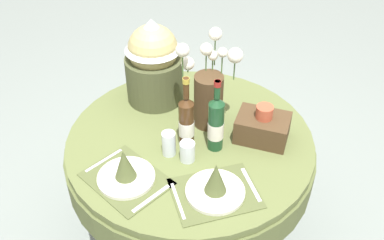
% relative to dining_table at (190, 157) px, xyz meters
% --- Properties ---
extents(ground, '(8.00, 8.00, 0.00)m').
position_rel_dining_table_xyz_m(ground, '(0.00, 0.00, -0.59)').
color(ground, gray).
extents(dining_table, '(1.17, 1.17, 0.72)m').
position_rel_dining_table_xyz_m(dining_table, '(0.00, 0.00, 0.00)').
color(dining_table, '#5B6638').
rests_on(dining_table, ground).
extents(place_setting_left, '(0.42, 0.38, 0.16)m').
position_rel_dining_table_xyz_m(place_setting_left, '(-0.16, -0.34, 0.18)').
color(place_setting_left, '#4E562F').
rests_on(place_setting_left, dining_table).
extents(place_setting_right, '(0.43, 0.41, 0.16)m').
position_rel_dining_table_xyz_m(place_setting_right, '(0.21, -0.30, 0.18)').
color(place_setting_right, '#4E562F').
rests_on(place_setting_right, dining_table).
extents(flower_vase, '(0.28, 0.20, 0.45)m').
position_rel_dining_table_xyz_m(flower_vase, '(0.04, 0.13, 0.32)').
color(flower_vase, '#47331E').
rests_on(flower_vase, dining_table).
extents(wine_bottle_left, '(0.07, 0.07, 0.35)m').
position_rel_dining_table_xyz_m(wine_bottle_left, '(0.00, -0.05, 0.26)').
color(wine_bottle_left, '#422814').
rests_on(wine_bottle_left, dining_table).
extents(wine_bottle_rear, '(0.07, 0.07, 0.36)m').
position_rel_dining_table_xyz_m(wine_bottle_rear, '(0.13, -0.03, 0.27)').
color(wine_bottle_rear, '#194223').
rests_on(wine_bottle_rear, dining_table).
extents(tumbler_near_right, '(0.06, 0.06, 0.12)m').
position_rel_dining_table_xyz_m(tumbler_near_right, '(-0.05, -0.13, 0.19)').
color(tumbler_near_right, silver).
rests_on(tumbler_near_right, dining_table).
extents(tumbler_mid, '(0.07, 0.07, 0.09)m').
position_rel_dining_table_xyz_m(tumbler_mid, '(0.04, -0.14, 0.18)').
color(tumbler_mid, silver).
rests_on(tumbler_mid, dining_table).
extents(gift_tub_back_left, '(0.29, 0.29, 0.44)m').
position_rel_dining_table_xyz_m(gift_tub_back_left, '(-0.27, 0.24, 0.36)').
color(gift_tub_back_left, '#474C2D').
rests_on(gift_tub_back_left, dining_table).
extents(woven_basket_side_right, '(0.23, 0.17, 0.18)m').
position_rel_dining_table_xyz_m(woven_basket_side_right, '(0.31, 0.10, 0.20)').
color(woven_basket_side_right, '#47331E').
rests_on(woven_basket_side_right, dining_table).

